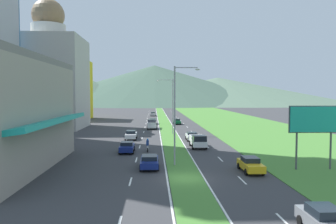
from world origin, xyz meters
TOP-DOWN VIEW (x-y plane):
  - ground_plane at (0.00, 0.00)m, footprint 600.00×600.00m
  - grass_median at (0.00, 60.00)m, footprint 3.20×240.00m
  - grass_verge_right at (20.60, 60.00)m, footprint 24.00×240.00m
  - lane_dash_left_2 at (-5.10, -0.74)m, footprint 0.16×2.80m
  - lane_dash_left_3 at (-5.10, 8.89)m, footprint 0.16×2.80m
  - lane_dash_left_4 at (-5.10, 18.52)m, footprint 0.16×2.80m
  - lane_dash_left_5 at (-5.10, 28.15)m, footprint 0.16×2.80m
  - lane_dash_left_6 at (-5.10, 37.79)m, footprint 0.16×2.80m
  - lane_dash_left_7 at (-5.10, 47.42)m, footprint 0.16×2.80m
  - lane_dash_left_8 at (-5.10, 57.05)m, footprint 0.16×2.80m
  - lane_dash_left_9 at (-5.10, 66.68)m, footprint 0.16×2.80m
  - lane_dash_left_10 at (-5.10, 76.31)m, footprint 0.16×2.80m
  - lane_dash_left_11 at (-5.10, 85.94)m, footprint 0.16×2.80m
  - lane_dash_left_12 at (-5.10, 95.57)m, footprint 0.16×2.80m
  - lane_dash_left_13 at (-5.10, 105.20)m, footprint 0.16×2.80m
  - lane_dash_left_14 at (-5.10, 114.83)m, footprint 0.16×2.80m
  - lane_dash_left_15 at (-5.10, 124.46)m, footprint 0.16×2.80m
  - lane_dash_right_1 at (5.10, -10.37)m, footprint 0.16×2.80m
  - lane_dash_right_2 at (5.10, -0.74)m, footprint 0.16×2.80m
  - lane_dash_right_3 at (5.10, 8.89)m, footprint 0.16×2.80m
  - lane_dash_right_4 at (5.10, 18.52)m, footprint 0.16×2.80m
  - lane_dash_right_5 at (5.10, 28.15)m, footprint 0.16×2.80m
  - lane_dash_right_6 at (5.10, 37.79)m, footprint 0.16×2.80m
  - lane_dash_right_7 at (5.10, 47.42)m, footprint 0.16×2.80m
  - lane_dash_right_8 at (5.10, 57.05)m, footprint 0.16×2.80m
  - lane_dash_right_9 at (5.10, 66.68)m, footprint 0.16×2.80m
  - lane_dash_right_10 at (5.10, 76.31)m, footprint 0.16×2.80m
  - lane_dash_right_11 at (5.10, 85.94)m, footprint 0.16×2.80m
  - lane_dash_right_12 at (5.10, 95.57)m, footprint 0.16×2.80m
  - lane_dash_right_13 at (5.10, 105.20)m, footprint 0.16×2.80m
  - lane_dash_right_14 at (5.10, 114.83)m, footprint 0.16×2.80m
  - lane_dash_right_15 at (5.10, 124.46)m, footprint 0.16×2.80m
  - edge_line_median_left at (-1.75, 60.00)m, footprint 0.16×240.00m
  - edge_line_median_right at (1.75, 60.00)m, footprint 0.16×240.00m
  - domed_building at (-27.15, 46.43)m, footprint 15.51×15.51m
  - midrise_colored at (-29.63, 74.36)m, footprint 12.10×12.10m
  - hill_far_left at (-86.94, 232.35)m, footprint 149.45×149.45m
  - hill_far_center at (-2.26, 270.51)m, footprint 232.71×232.71m
  - hill_far_right at (58.61, 276.32)m, footprint 237.52×237.52m
  - street_lamp_near at (-0.42, 5.62)m, footprint 2.86×0.28m
  - street_lamp_mid at (0.44, 33.75)m, footprint 3.32×0.38m
  - billboard_roadside at (13.65, 2.94)m, footprint 5.39×0.28m
  - car_0 at (-3.23, 55.93)m, footprint 1.92×4.28m
  - car_1 at (-6.62, 13.85)m, footprint 1.98×4.24m
  - car_2 at (-6.98, 26.75)m, footprint 1.99×4.61m
  - car_3 at (-3.45, 4.47)m, footprint 2.01×4.46m
  - car_4 at (3.18, 54.76)m, footprint 1.87×4.03m
  - car_5 at (-3.27, 87.85)m, footprint 1.89×4.19m
  - car_6 at (6.82, 2.36)m, footprint 1.89×4.31m
  - car_7 at (3.55, 24.92)m, footprint 2.00×4.26m
  - car_8 at (6.60, -12.25)m, footprint 1.89×4.07m
  - pickup_truck_0 at (-3.41, 44.13)m, footprint 2.18×5.40m
  - pickup_truck_1 at (3.56, 17.25)m, footprint 2.18×5.40m
  - motorcycle_rider at (-3.85, 14.57)m, footprint 0.36×2.00m

SIDE VIEW (x-z plane):
  - ground_plane at x=0.00m, z-range 0.00..0.00m
  - lane_dash_left_2 at x=-5.10m, z-range 0.00..0.01m
  - lane_dash_left_3 at x=-5.10m, z-range 0.00..0.01m
  - lane_dash_left_4 at x=-5.10m, z-range 0.00..0.01m
  - lane_dash_left_5 at x=-5.10m, z-range 0.00..0.01m
  - lane_dash_left_6 at x=-5.10m, z-range 0.00..0.01m
  - lane_dash_left_7 at x=-5.10m, z-range 0.00..0.01m
  - lane_dash_left_8 at x=-5.10m, z-range 0.00..0.01m
  - lane_dash_left_9 at x=-5.10m, z-range 0.00..0.01m
  - lane_dash_left_10 at x=-5.10m, z-range 0.00..0.01m
  - lane_dash_left_11 at x=-5.10m, z-range 0.00..0.01m
  - lane_dash_left_12 at x=-5.10m, z-range 0.00..0.01m
  - lane_dash_left_13 at x=-5.10m, z-range 0.00..0.01m
  - lane_dash_left_14 at x=-5.10m, z-range 0.00..0.01m
  - lane_dash_left_15 at x=-5.10m, z-range 0.00..0.01m
  - lane_dash_right_1 at x=5.10m, z-range 0.00..0.01m
  - lane_dash_right_2 at x=5.10m, z-range 0.00..0.01m
  - lane_dash_right_3 at x=5.10m, z-range 0.00..0.01m
  - lane_dash_right_4 at x=5.10m, z-range 0.00..0.01m
  - lane_dash_right_5 at x=5.10m, z-range 0.00..0.01m
  - lane_dash_right_6 at x=5.10m, z-range 0.00..0.01m
  - lane_dash_right_7 at x=5.10m, z-range 0.00..0.01m
  - lane_dash_right_8 at x=5.10m, z-range 0.00..0.01m
  - lane_dash_right_9 at x=5.10m, z-range 0.00..0.01m
  - lane_dash_right_10 at x=5.10m, z-range 0.00..0.01m
  - lane_dash_right_11 at x=5.10m, z-range 0.00..0.01m
  - lane_dash_right_12 at x=5.10m, z-range 0.00..0.01m
  - lane_dash_right_13 at x=5.10m, z-range 0.00..0.01m
  - lane_dash_right_14 at x=5.10m, z-range 0.00..0.01m
  - lane_dash_right_15 at x=5.10m, z-range 0.00..0.01m
  - edge_line_median_left at x=-1.75m, z-range 0.00..0.01m
  - edge_line_median_right at x=1.75m, z-range 0.00..0.01m
  - grass_median at x=0.00m, z-range 0.00..0.06m
  - grass_verge_right at x=20.60m, z-range 0.00..0.06m
  - car_3 at x=-3.45m, z-range 0.03..1.43m
  - car_7 at x=3.55m, z-range 0.03..1.44m
  - motorcycle_rider at x=-3.85m, z-range -0.15..1.65m
  - car_4 at x=3.18m, z-range 0.02..1.47m
  - car_5 at x=-3.27m, z-range 0.03..1.47m
  - car_0 at x=-3.23m, z-range 0.03..1.49m
  - car_1 at x=-6.62m, z-range 0.02..1.51m
  - car_6 at x=6.82m, z-range 0.02..1.52m
  - car_8 at x=6.60m, z-range 0.01..1.56m
  - car_2 at x=-6.98m, z-range 0.01..1.57m
  - pickup_truck_0 at x=-3.41m, z-range -0.02..1.98m
  - pickup_truck_1 at x=3.56m, z-range -0.02..1.98m
  - billboard_roadside at x=13.65m, z-range 1.66..8.36m
  - street_lamp_near at x=-0.42m, z-range 0.71..11.66m
  - street_lamp_mid at x=0.44m, z-range 0.76..11.65m
  - midrise_colored at x=-29.63m, z-range 0.00..18.61m
  - domed_building at x=-27.15m, z-range -2.93..26.82m
  - hill_far_right at x=58.61m, z-range 0.00..24.02m
  - hill_far_center at x=-2.26m, z-range 0.00..34.94m
  - hill_far_left at x=-86.94m, z-range 0.00..35.85m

